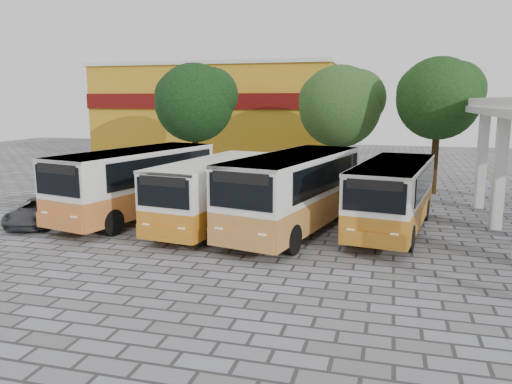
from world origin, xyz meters
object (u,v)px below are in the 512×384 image
(bus_far_right, at_px, (393,192))
(bus_centre_left, at_px, (216,189))
(bus_far_left, at_px, (136,179))
(parked_car, at_px, (39,211))
(bus_centre_right, at_px, (294,188))

(bus_far_right, bearing_deg, bus_centre_left, -161.82)
(bus_far_left, bearing_deg, bus_far_right, 16.33)
(bus_far_right, distance_m, parked_car, 15.03)
(parked_car, bearing_deg, bus_far_left, 15.43)
(bus_far_left, distance_m, bus_far_right, 11.17)
(bus_far_left, xyz_separation_m, bus_centre_right, (7.32, -0.53, 0.03))
(bus_far_left, bearing_deg, parked_car, -136.59)
(bus_centre_left, xyz_separation_m, bus_centre_right, (3.34, 0.03, 0.19))
(bus_centre_right, xyz_separation_m, bus_far_right, (3.84, 1.11, -0.19))
(bus_centre_left, xyz_separation_m, bus_far_right, (7.18, 1.14, 0.00))
(bus_far_left, distance_m, bus_centre_right, 7.34)
(bus_centre_right, distance_m, bus_far_right, 4.00)
(bus_far_left, distance_m, bus_centre_left, 4.02)
(bus_centre_right, height_order, bus_far_right, bus_centre_right)
(bus_centre_right, height_order, parked_car, bus_centre_right)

